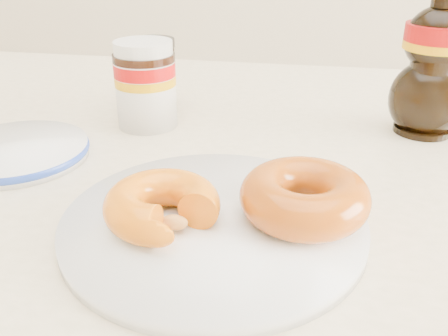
% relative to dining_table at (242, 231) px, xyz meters
% --- Properties ---
extents(dining_table, '(1.40, 0.90, 0.75)m').
position_rel_dining_table_xyz_m(dining_table, '(0.00, 0.00, 0.00)').
color(dining_table, '#FFE8C2').
rests_on(dining_table, ground).
extents(plate, '(0.26, 0.26, 0.01)m').
position_rel_dining_table_xyz_m(plate, '(-0.01, -0.13, 0.09)').
color(plate, white).
rests_on(plate, dining_table).
extents(donut_bitten, '(0.10, 0.10, 0.03)m').
position_rel_dining_table_xyz_m(donut_bitten, '(-0.05, -0.14, 0.11)').
color(donut_bitten, '#E1570C').
rests_on(donut_bitten, plate).
extents(donut_whole, '(0.14, 0.14, 0.04)m').
position_rel_dining_table_xyz_m(donut_whole, '(0.07, -0.11, 0.12)').
color(donut_whole, '#A23E0A').
rests_on(donut_whole, plate).
extents(nutella_jar, '(0.08, 0.08, 0.11)m').
position_rel_dining_table_xyz_m(nutella_jar, '(-0.14, 0.10, 0.14)').
color(nutella_jar, white).
rests_on(nutella_jar, dining_table).
extents(syrup_bottle, '(0.10, 0.09, 0.18)m').
position_rel_dining_table_xyz_m(syrup_bottle, '(0.21, 0.14, 0.17)').
color(syrup_bottle, black).
rests_on(syrup_bottle, dining_table).
extents(dark_jar, '(0.06, 0.06, 0.10)m').
position_rel_dining_table_xyz_m(dark_jar, '(-0.15, 0.17, 0.13)').
color(dark_jar, black).
rests_on(dark_jar, dining_table).
extents(blue_rim_saucer, '(0.16, 0.16, 0.02)m').
position_rel_dining_table_xyz_m(blue_rim_saucer, '(-0.25, -0.02, 0.09)').
color(blue_rim_saucer, white).
rests_on(blue_rim_saucer, dining_table).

